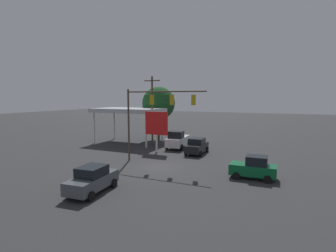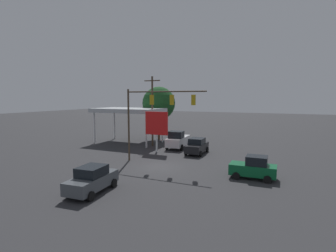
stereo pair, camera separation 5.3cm
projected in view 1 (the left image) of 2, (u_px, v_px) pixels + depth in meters
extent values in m
plane|color=#2D2D30|center=(160.00, 167.00, 26.11)|extent=(200.00, 200.00, 0.00)
cylinder|color=#473828|center=(129.00, 125.00, 28.32)|extent=(0.20, 0.20, 7.76)
cylinder|color=#473828|center=(165.00, 92.00, 26.16)|extent=(8.65, 0.14, 0.14)
cube|color=#B79314|center=(152.00, 100.00, 26.85)|extent=(0.36, 0.28, 1.00)
sphere|color=#360505|center=(153.00, 97.00, 26.98)|extent=(0.22, 0.22, 0.22)
sphere|color=#392305|center=(153.00, 100.00, 27.02)|extent=(0.22, 0.22, 0.22)
sphere|color=#41FF6B|center=(153.00, 103.00, 27.05)|extent=(0.22, 0.22, 0.22)
cube|color=#B79314|center=(172.00, 100.00, 25.93)|extent=(0.36, 0.28, 1.00)
sphere|color=#360505|center=(173.00, 97.00, 26.06)|extent=(0.22, 0.22, 0.22)
sphere|color=#392305|center=(173.00, 100.00, 26.10)|extent=(0.22, 0.22, 0.22)
sphere|color=#41FF6B|center=(173.00, 103.00, 26.13)|extent=(0.22, 0.22, 0.22)
cube|color=#B79314|center=(193.00, 100.00, 25.01)|extent=(0.36, 0.28, 1.00)
sphere|color=#360505|center=(194.00, 97.00, 25.14)|extent=(0.22, 0.22, 0.22)
sphere|color=#392305|center=(194.00, 100.00, 25.18)|extent=(0.22, 0.22, 0.22)
sphere|color=#41FF6B|center=(194.00, 103.00, 25.21)|extent=(0.22, 0.22, 0.22)
cylinder|color=#473828|center=(152.00, 111.00, 36.96)|extent=(0.26, 0.26, 9.81)
cube|color=#473828|center=(152.00, 81.00, 36.50)|extent=(2.40, 0.14, 0.14)
cube|color=#B2B7BC|center=(128.00, 110.00, 39.46)|extent=(10.10, 6.23, 0.60)
cube|color=red|center=(139.00, 109.00, 42.30)|extent=(10.10, 0.06, 0.36)
cylinder|color=silver|center=(162.00, 127.00, 40.21)|extent=(0.24, 0.24, 4.66)
cylinder|color=silver|center=(114.00, 125.00, 43.85)|extent=(0.24, 0.24, 4.66)
cylinder|color=silver|center=(146.00, 131.00, 35.65)|extent=(0.24, 0.24, 4.66)
cylinder|color=silver|center=(94.00, 128.00, 39.29)|extent=(0.24, 0.24, 4.66)
cylinder|color=silver|center=(157.00, 132.00, 32.75)|extent=(0.24, 0.24, 5.11)
cube|color=red|center=(156.00, 123.00, 32.63)|extent=(3.02, 0.24, 2.88)
cube|color=black|center=(157.00, 123.00, 32.75)|extent=(2.11, 0.04, 1.01)
cube|color=#474C51|center=(92.00, 182.00, 18.99)|extent=(2.14, 4.53, 0.90)
cube|color=black|center=(92.00, 171.00, 18.90)|extent=(1.81, 2.12, 0.70)
cylinder|color=black|center=(91.00, 196.00, 17.39)|extent=(0.27, 0.68, 0.66)
cylinder|color=black|center=(69.00, 193.00, 18.01)|extent=(0.27, 0.68, 0.66)
cylinder|color=black|center=(114.00, 183.00, 20.06)|extent=(0.27, 0.68, 0.66)
cylinder|color=black|center=(94.00, 181.00, 20.68)|extent=(0.27, 0.68, 0.66)
cube|color=#0C592D|center=(253.00, 170.00, 22.26)|extent=(3.83, 1.76, 0.90)
cube|color=black|center=(257.00, 160.00, 22.05)|extent=(1.73, 1.59, 0.76)
cylinder|color=black|center=(236.00, 176.00, 22.00)|extent=(0.62, 0.23, 0.62)
cylinder|color=black|center=(239.00, 171.00, 23.59)|extent=(0.62, 0.23, 0.62)
cylinder|color=black|center=(267.00, 179.00, 21.02)|extent=(0.62, 0.23, 0.62)
cylinder|color=black|center=(268.00, 174.00, 22.61)|extent=(0.62, 0.23, 0.62)
cube|color=silver|center=(178.00, 141.00, 35.81)|extent=(2.40, 5.34, 1.10)
cube|color=black|center=(176.00, 135.00, 34.86)|extent=(1.96, 1.74, 0.90)
cylinder|color=black|center=(182.00, 148.00, 33.95)|extent=(0.28, 0.81, 0.80)
cylinder|color=black|center=(167.00, 147.00, 34.63)|extent=(0.28, 0.81, 0.80)
cylinder|color=black|center=(189.00, 143.00, 37.11)|extent=(0.28, 0.81, 0.80)
cylinder|color=black|center=(175.00, 143.00, 37.80)|extent=(0.28, 0.81, 0.80)
cube|color=black|center=(197.00, 147.00, 32.09)|extent=(1.86, 4.42, 0.90)
cube|color=black|center=(197.00, 141.00, 32.01)|extent=(1.68, 2.02, 0.70)
cylinder|color=black|center=(201.00, 154.00, 30.47)|extent=(0.23, 0.66, 0.66)
cylinder|color=black|center=(186.00, 153.00, 31.20)|extent=(0.23, 0.66, 0.66)
cylinder|color=black|center=(207.00, 149.00, 33.08)|extent=(0.23, 0.66, 0.66)
cylinder|color=black|center=(193.00, 148.00, 33.81)|extent=(0.23, 0.66, 0.66)
cylinder|color=#4C331E|center=(159.00, 127.00, 42.90)|extent=(0.36, 0.36, 4.08)
sphere|color=#19471E|center=(159.00, 103.00, 42.47)|extent=(5.34, 5.34, 5.34)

